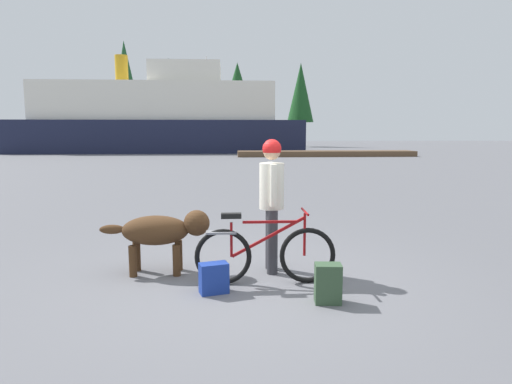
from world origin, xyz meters
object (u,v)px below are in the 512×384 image
object	(u,v)px
sailboat_moored	(208,145)
bicycle	(264,254)
backpack	(328,283)
ferry_boat	(160,119)
dog	(162,231)
handbag_pannier	(214,278)
person_cyclist	(272,193)

from	to	relation	value
sailboat_moored	bicycle	bearing A→B (deg)	-86.43
backpack	ferry_boat	distance (m)	36.87
sailboat_moored	dog	bearing A→B (deg)	-88.35
backpack	handbag_pannier	size ratio (longest dim) A/B	1.22
sailboat_moored	backpack	bearing A→B (deg)	-85.56
backpack	ferry_boat	world-z (taller)	ferry_boat
backpack	ferry_boat	bearing A→B (deg)	101.11
backpack	sailboat_moored	xyz separation A→B (m)	(-2.99, 38.55, 0.29)
ferry_boat	dog	bearing A→B (deg)	-81.58
person_cyclist	handbag_pannier	size ratio (longest dim) A/B	4.96
dog	handbag_pannier	world-z (taller)	dog
bicycle	handbag_pannier	size ratio (longest dim) A/B	4.88
dog	sailboat_moored	size ratio (longest dim) A/B	0.16
handbag_pannier	ferry_boat	size ratio (longest dim) A/B	0.01
backpack	handbag_pannier	bearing A→B (deg)	163.24
bicycle	handbag_pannier	xyz separation A→B (m)	(-0.60, -0.28, -0.20)
person_cyclist	handbag_pannier	distance (m)	1.38
bicycle	backpack	world-z (taller)	bicycle
bicycle	handbag_pannier	world-z (taller)	bicycle
person_cyclist	backpack	size ratio (longest dim) A/B	4.05
dog	ferry_boat	xyz separation A→B (m)	(-5.17, 34.94, 2.35)
sailboat_moored	handbag_pannier	bearing A→B (deg)	-87.36
handbag_pannier	ferry_boat	distance (m)	36.29
person_cyclist	sailboat_moored	size ratio (longest dim) A/B	0.20
dog	ferry_boat	distance (m)	35.40
ferry_boat	person_cyclist	bearing A→B (deg)	-79.33
backpack	ferry_boat	size ratio (longest dim) A/B	0.02
bicycle	handbag_pannier	distance (m)	0.69
bicycle	ferry_boat	bearing A→B (deg)	100.32
dog	sailboat_moored	world-z (taller)	sailboat_moored
dog	ferry_boat	bearing A→B (deg)	98.42
backpack	bicycle	bearing A→B (deg)	134.25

